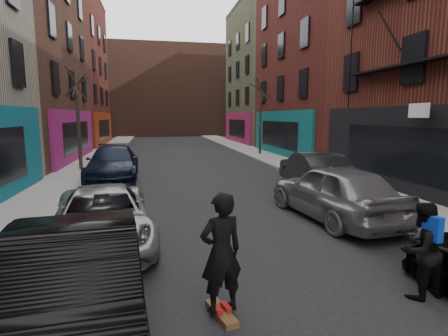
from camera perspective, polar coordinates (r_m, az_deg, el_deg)
name	(u,v)px	position (r m, az deg, el deg)	size (l,w,h in m)	color
sidewalk_left	(108,150)	(33.16, -18.48, 2.77)	(2.50, 84.00, 0.13)	gray
sidewalk_right	(242,148)	(33.94, 2.97, 3.32)	(2.50, 84.00, 0.13)	gray
buildings_right	(421,32)	(24.88, 29.52, 18.76)	(12.00, 56.00, 16.00)	#4C2920
building_far	(166,92)	(58.93, -9.46, 12.15)	(40.00, 10.00, 14.00)	#47281E
tree_left_far	(78,111)	(21.17, -22.77, 8.56)	(2.00, 2.00, 6.50)	black
tree_right_far	(261,111)	(28.02, 5.98, 9.29)	(2.00, 2.00, 6.80)	black
parked_left_mid	(73,292)	(5.26, -23.50, -18.13)	(1.72, 4.93, 1.62)	black
parked_left_far	(102,217)	(9.01, -19.25, -7.60)	(2.28, 4.95, 1.37)	#92959A
parked_left_end	(113,163)	(17.87, -17.64, 0.74)	(2.31, 5.69, 1.65)	black
parked_right_far	(334,191)	(11.07, 17.53, -3.65)	(2.02, 5.03, 1.71)	gray
parked_right_end	(313,170)	(15.51, 14.39, -0.31)	(1.72, 4.92, 1.62)	black
skateboard	(221,313)	(5.92, -0.44, -22.60)	(0.22, 0.80, 0.10)	brown
skateboarder	(221,253)	(5.48, -0.46, -13.66)	(0.69, 0.45, 1.89)	black
pedestrian	(421,250)	(6.97, 29.50, -11.55)	(0.91, 0.76, 1.68)	black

